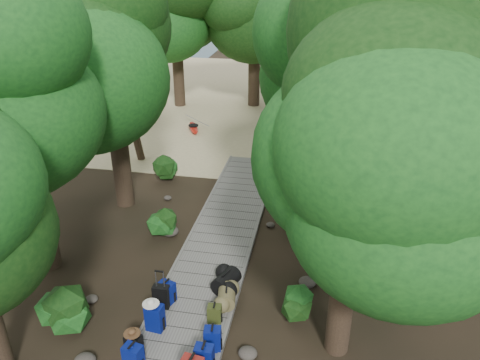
% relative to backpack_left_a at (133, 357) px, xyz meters
% --- Properties ---
extents(ground, '(120.00, 120.00, 0.00)m').
position_rel_backpack_left_a_xyz_m(ground, '(0.66, 4.34, -0.48)').
color(ground, '#312418').
rests_on(ground, ground).
extents(sand_beach, '(40.00, 22.00, 0.02)m').
position_rel_backpack_left_a_xyz_m(sand_beach, '(0.66, 20.34, -0.47)').
color(sand_beach, '#C6B586').
rests_on(sand_beach, ground).
extents(distant_hill, '(32.00, 16.00, 12.00)m').
position_rel_backpack_left_a_xyz_m(distant_hill, '(-39.34, 52.34, -0.48)').
color(distant_hill, black).
rests_on(distant_hill, ground).
extents(boardwalk, '(2.00, 12.00, 0.12)m').
position_rel_backpack_left_a_xyz_m(boardwalk, '(0.66, 5.34, -0.42)').
color(boardwalk, gray).
rests_on(boardwalk, ground).
extents(backpack_left_a, '(0.43, 0.34, 0.72)m').
position_rel_backpack_left_a_xyz_m(backpack_left_a, '(0.00, 0.00, 0.00)').
color(backpack_left_a, navy).
rests_on(backpack_left_a, boardwalk).
extents(backpack_left_b, '(0.38, 0.30, 0.62)m').
position_rel_backpack_left_a_xyz_m(backpack_left_b, '(-0.14, 0.35, -0.05)').
color(backpack_left_b, black).
rests_on(backpack_left_b, boardwalk).
extents(backpack_left_c, '(0.42, 0.33, 0.73)m').
position_rel_backpack_left_a_xyz_m(backpack_left_c, '(0.02, 1.21, 0.01)').
color(backpack_left_c, navy).
rests_on(backpack_left_c, boardwalk).
extents(backpack_left_d, '(0.46, 0.39, 0.59)m').
position_rel_backpack_left_a_xyz_m(backpack_left_d, '(-0.03, 2.17, -0.06)').
color(backpack_left_d, navy).
rests_on(backpack_left_d, boardwalk).
extents(backpack_right_b, '(0.38, 0.27, 0.68)m').
position_rel_backpack_left_a_xyz_m(backpack_right_b, '(1.41, 0.28, -0.02)').
color(backpack_right_b, navy).
rests_on(backpack_right_b, boardwalk).
extents(backpack_right_c, '(0.39, 0.30, 0.62)m').
position_rel_backpack_left_a_xyz_m(backpack_right_c, '(1.45, 0.86, -0.05)').
color(backpack_right_c, navy).
rests_on(backpack_right_c, boardwalk).
extents(backpack_right_d, '(0.34, 0.26, 0.49)m').
position_rel_backpack_left_a_xyz_m(backpack_right_d, '(1.29, 1.69, -0.11)').
color(backpack_right_d, '#394318').
rests_on(backpack_right_d, boardwalk).
extents(duffel_right_khaki, '(0.53, 0.71, 0.43)m').
position_rel_backpack_left_a_xyz_m(duffel_right_khaki, '(1.44, 2.34, -0.14)').
color(duffel_right_khaki, brown).
rests_on(duffel_right_khaki, boardwalk).
extents(duffel_right_black, '(0.71, 0.86, 0.47)m').
position_rel_backpack_left_a_xyz_m(duffel_right_black, '(1.31, 2.89, -0.12)').
color(duffel_right_black, black).
rests_on(duffel_right_black, boardwalk).
extents(suitcase_on_boardwalk, '(0.39, 0.22, 0.60)m').
position_rel_backpack_left_a_xyz_m(suitcase_on_boardwalk, '(-0.09, 1.95, -0.06)').
color(suitcase_on_boardwalk, black).
rests_on(suitcase_on_boardwalk, boardwalk).
extents(lone_suitcase_on_sand, '(0.41, 0.24, 0.65)m').
position_rel_backpack_left_a_xyz_m(lone_suitcase_on_sand, '(1.15, 12.35, -0.13)').
color(lone_suitcase_on_sand, black).
rests_on(lone_suitcase_on_sand, sand_beach).
extents(hat_brown, '(0.36, 0.36, 0.11)m').
position_rel_backpack_left_a_xyz_m(hat_brown, '(-0.15, 0.36, 0.32)').
color(hat_brown, '#51351E').
rests_on(hat_brown, backpack_left_b).
extents(hat_white, '(0.38, 0.38, 0.13)m').
position_rel_backpack_left_a_xyz_m(hat_white, '(-0.03, 1.18, 0.43)').
color(hat_white, silver).
rests_on(hat_white, backpack_left_c).
extents(kayak, '(2.03, 3.54, 0.35)m').
position_rel_backpack_left_a_xyz_m(kayak, '(-2.81, 14.44, -0.28)').
color(kayak, '#A7170E').
rests_on(kayak, sand_beach).
extents(sun_lounger, '(1.07, 2.05, 0.63)m').
position_rel_backpack_left_a_xyz_m(sun_lounger, '(3.70, 14.21, -0.14)').
color(sun_lounger, silver).
rests_on(sun_lounger, sand_beach).
extents(tree_right_a, '(4.48, 4.48, 7.47)m').
position_rel_backpack_left_a_xyz_m(tree_right_a, '(4.08, 1.50, 3.26)').
color(tree_right_a, black).
rests_on(tree_right_a, ground).
extents(tree_right_b, '(5.48, 5.48, 9.78)m').
position_rel_backpack_left_a_xyz_m(tree_right_b, '(5.61, 3.68, 4.41)').
color(tree_right_b, black).
rests_on(tree_right_b, ground).
extents(tree_right_c, '(5.25, 5.25, 9.09)m').
position_rel_backpack_left_a_xyz_m(tree_right_c, '(4.34, 6.13, 4.07)').
color(tree_right_c, black).
rests_on(tree_right_c, ground).
extents(tree_right_d, '(6.29, 6.29, 11.52)m').
position_rel_backpack_left_a_xyz_m(tree_right_d, '(6.09, 8.19, 5.28)').
color(tree_right_d, black).
rests_on(tree_right_d, ground).
extents(tree_right_e, '(5.54, 5.54, 9.97)m').
position_rel_backpack_left_a_xyz_m(tree_right_e, '(5.08, 11.37, 4.51)').
color(tree_right_e, black).
rests_on(tree_right_e, ground).
extents(tree_right_f, '(5.63, 5.63, 10.05)m').
position_rel_backpack_left_a_xyz_m(tree_right_f, '(7.11, 14.42, 4.55)').
color(tree_right_f, black).
rests_on(tree_right_f, ground).
extents(tree_left_b, '(4.88, 4.88, 8.79)m').
position_rel_backpack_left_a_xyz_m(tree_left_b, '(-3.78, 3.14, 3.92)').
color(tree_left_b, black).
rests_on(tree_left_b, ground).
extents(tree_left_c, '(4.99, 4.99, 8.68)m').
position_rel_backpack_left_a_xyz_m(tree_left_c, '(-3.12, 6.86, 3.86)').
color(tree_left_c, black).
rests_on(tree_left_c, ground).
extents(tree_back_a, '(5.33, 5.33, 9.23)m').
position_rel_backpack_left_a_xyz_m(tree_back_a, '(-0.58, 19.13, 4.14)').
color(tree_back_a, black).
rests_on(tree_back_a, ground).
extents(tree_back_b, '(6.07, 6.07, 10.84)m').
position_rel_backpack_left_a_xyz_m(tree_back_b, '(2.69, 20.47, 4.94)').
color(tree_back_b, black).
rests_on(tree_back_b, ground).
extents(tree_back_c, '(4.59, 4.59, 8.25)m').
position_rel_backpack_left_a_xyz_m(tree_back_c, '(5.22, 19.96, 3.65)').
color(tree_back_c, black).
rests_on(tree_back_c, ground).
extents(tree_back_d, '(5.19, 5.19, 8.64)m').
position_rel_backpack_left_a_xyz_m(tree_back_d, '(-4.69, 18.32, 3.84)').
color(tree_back_d, black).
rests_on(tree_back_d, ground).
extents(palm_right_a, '(4.71, 4.71, 8.02)m').
position_rel_backpack_left_a_xyz_m(palm_right_a, '(3.90, 10.39, 3.53)').
color(palm_right_a, '#164212').
rests_on(palm_right_a, ground).
extents(palm_right_b, '(3.97, 3.97, 7.67)m').
position_rel_backpack_left_a_xyz_m(palm_right_b, '(5.95, 15.12, 3.36)').
color(palm_right_b, '#164212').
rests_on(palm_right_b, ground).
extents(palm_right_c, '(3.94, 3.94, 6.27)m').
position_rel_backpack_left_a_xyz_m(palm_right_c, '(2.89, 17.28, 2.66)').
color(palm_right_c, '#164212').
rests_on(palm_right_c, ground).
extents(palm_left_a, '(4.31, 4.31, 6.85)m').
position_rel_backpack_left_a_xyz_m(palm_left_a, '(-4.26, 10.56, 2.95)').
color(palm_left_a, '#164212').
rests_on(palm_left_a, ground).
extents(rock_left_b, '(0.32, 0.29, 0.18)m').
position_rel_backpack_left_a_xyz_m(rock_left_b, '(-1.92, 1.91, -0.39)').
color(rock_left_b, '#4C473F').
rests_on(rock_left_b, ground).
extents(rock_left_c, '(0.54, 0.48, 0.30)m').
position_rel_backpack_left_a_xyz_m(rock_left_c, '(-0.97, 5.20, -0.33)').
color(rock_left_c, '#4C473F').
rests_on(rock_left_c, ground).
extents(rock_left_d, '(0.27, 0.24, 0.15)m').
position_rel_backpack_left_a_xyz_m(rock_left_d, '(-1.78, 7.39, -0.40)').
color(rock_left_d, '#4C473F').
rests_on(rock_left_d, ground).
extents(rock_right_a, '(0.42, 0.38, 0.23)m').
position_rel_backpack_left_a_xyz_m(rock_right_a, '(2.21, 0.87, -0.36)').
color(rock_right_a, '#4C473F').
rests_on(rock_right_a, ground).
extents(rock_right_b, '(0.46, 0.41, 0.25)m').
position_rel_backpack_left_a_xyz_m(rock_right_b, '(3.34, 3.52, -0.35)').
color(rock_right_b, '#4C473F').
rests_on(rock_right_b, ground).
extents(rock_right_c, '(0.27, 0.25, 0.15)m').
position_rel_backpack_left_a_xyz_m(rock_right_c, '(2.02, 6.26, -0.40)').
color(rock_right_c, '#4C473F').
rests_on(rock_right_c, ground).
extents(rock_right_d, '(0.48, 0.43, 0.26)m').
position_rel_backpack_left_a_xyz_m(rock_right_d, '(3.41, 7.88, -0.35)').
color(rock_right_d, '#4C473F').
rests_on(rock_right_d, ground).
extents(shrub_left_a, '(1.14, 1.14, 1.03)m').
position_rel_backpack_left_a_xyz_m(shrub_left_a, '(-2.14, 1.03, 0.04)').
color(shrub_left_a, '#144417').
rests_on(shrub_left_a, ground).
extents(shrub_left_b, '(1.00, 1.00, 0.90)m').
position_rel_backpack_left_a_xyz_m(shrub_left_b, '(-1.18, 5.23, -0.03)').
color(shrub_left_b, '#144417').
rests_on(shrub_left_b, ground).
extents(shrub_left_c, '(1.04, 1.04, 0.94)m').
position_rel_backpack_left_a_xyz_m(shrub_left_c, '(-2.42, 8.95, -0.01)').
color(shrub_left_c, '#144417').
rests_on(shrub_left_c, ground).
extents(shrub_right_a, '(1.01, 1.01, 0.91)m').
position_rel_backpack_left_a_xyz_m(shrub_right_a, '(3.07, 2.26, -0.02)').
color(shrub_right_a, '#144417').
rests_on(shrub_right_a, ground).
extents(shrub_right_b, '(1.27, 1.27, 1.14)m').
position_rel_backpack_left_a_xyz_m(shrub_right_b, '(2.95, 6.34, 0.09)').
color(shrub_right_b, '#144417').
rests_on(shrub_right_b, ground).
extents(shrub_right_c, '(0.77, 0.77, 0.69)m').
position_rel_backpack_left_a_xyz_m(shrub_right_c, '(2.38, 9.53, -0.13)').
color(shrub_right_c, '#144417').
rests_on(shrub_right_c, ground).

